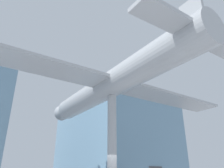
% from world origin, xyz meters
% --- Properties ---
extents(glass_pavilion_right, '(11.30, 13.59, 10.91)m').
position_xyz_m(glass_pavilion_right, '(10.07, 13.32, 5.16)').
color(glass_pavilion_right, '#60849E').
rests_on(glass_pavilion_right, ground_plane).
extents(support_pylon_central, '(0.52, 0.52, 5.95)m').
position_xyz_m(support_pylon_central, '(0.00, 0.00, 2.98)').
color(support_pylon_central, '#999EA3').
rests_on(support_pylon_central, ground_plane).
extents(suspended_airplane, '(19.68, 15.90, 2.66)m').
position_xyz_m(suspended_airplane, '(0.01, 0.25, 6.78)').
color(suspended_airplane, '#93999E').
rests_on(suspended_airplane, support_pylon_central).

